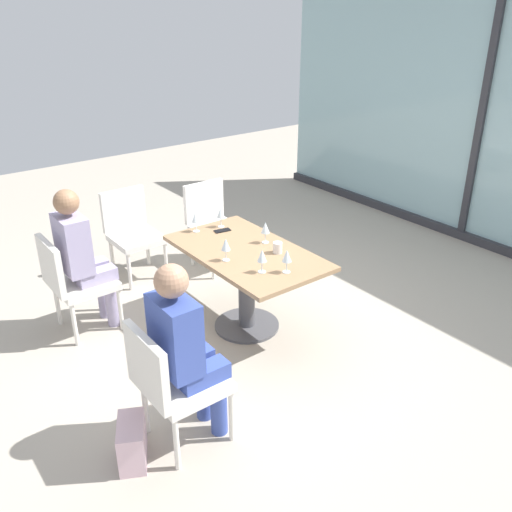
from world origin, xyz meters
TOP-DOWN VIEW (x-y plane):
  - ground_plane at (0.00, 0.00)m, footprint 12.00×12.00m
  - window_wall_backdrop at (0.00, 3.20)m, footprint 5.94×0.10m
  - dining_table_main at (0.00, 0.00)m, footprint 1.38×0.79m
  - chair_front_right at (0.82, -1.18)m, footprint 0.46×0.50m
  - chair_front_left at (-0.82, -1.18)m, footprint 0.46×0.50m
  - chair_far_left at (-1.22, 0.46)m, footprint 0.50×0.46m
  - chair_side_end at (-1.52, -0.31)m, footprint 0.50×0.46m
  - person_front_right at (0.82, -1.07)m, footprint 0.34×0.39m
  - person_front_left at (-0.82, -1.07)m, footprint 0.34×0.39m
  - wine_glass_0 at (-0.54, 0.12)m, footprint 0.07×0.07m
  - wine_glass_1 at (-0.59, -0.11)m, footprint 0.07×0.07m
  - wine_glass_2 at (0.50, 0.01)m, footprint 0.07×0.07m
  - wine_glass_3 at (0.38, -0.14)m, footprint 0.07×0.07m
  - wine_glass_4 at (0.05, -0.24)m, footprint 0.07×0.07m
  - wine_glass_5 at (-0.03, 0.22)m, footprint 0.07×0.07m
  - coffee_cup at (0.19, 0.17)m, footprint 0.08×0.08m
  - cell_phone_on_table at (-0.46, 0.08)m, footprint 0.09×0.15m
  - handbag_0 at (0.79, -1.46)m, footprint 0.34×0.28m

SIDE VIEW (x-z plane):
  - ground_plane at x=0.00m, z-range 0.00..0.00m
  - handbag_0 at x=0.79m, z-range 0.00..0.28m
  - chair_front_right at x=0.82m, z-range 0.06..0.93m
  - chair_front_left at x=-0.82m, z-range 0.06..0.93m
  - chair_far_left at x=-1.22m, z-range 0.06..0.93m
  - chair_side_end at x=-1.52m, z-range 0.06..0.93m
  - dining_table_main at x=0.00m, z-range 0.18..0.91m
  - person_front_right at x=0.82m, z-range 0.07..1.33m
  - person_front_left at x=-0.82m, z-range 0.07..1.33m
  - cell_phone_on_table at x=-0.46m, z-range 0.73..0.74m
  - coffee_cup at x=0.19m, z-range 0.73..0.82m
  - wine_glass_0 at x=-0.54m, z-range 0.77..0.95m
  - wine_glass_1 at x=-0.59m, z-range 0.77..0.95m
  - wine_glass_2 at x=0.50m, z-range 0.77..0.95m
  - wine_glass_3 at x=0.38m, z-range 0.77..0.95m
  - wine_glass_4 at x=0.05m, z-range 0.77..0.95m
  - wine_glass_5 at x=-0.03m, z-range 0.77..0.95m
  - window_wall_backdrop at x=0.00m, z-range -0.14..2.56m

